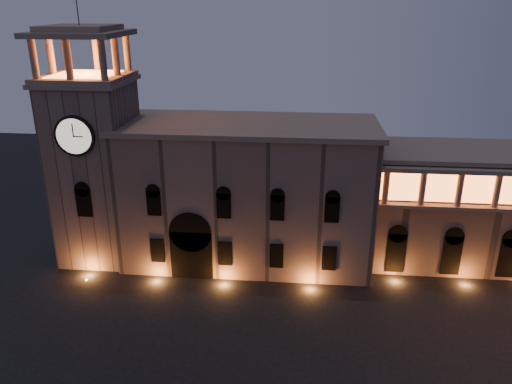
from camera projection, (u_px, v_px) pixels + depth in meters
The scene contains 3 objects.
ground at pixel (243, 376), 43.93m from camera, with size 160.00×160.00×0.00m, color black.
government_building at pixel (247, 193), 61.34m from camera, with size 30.80×12.80×17.60m.
clock_tower at pixel (96, 162), 60.76m from camera, with size 9.80×9.80×32.40m.
Camera 1 is at (4.52, -34.88, 30.95)m, focal length 35.00 mm.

